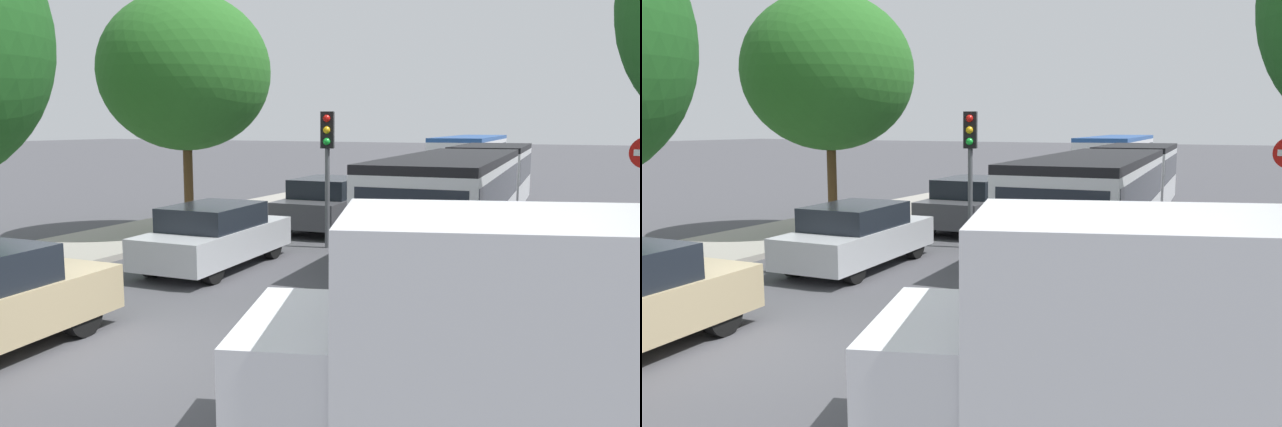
% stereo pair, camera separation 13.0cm
% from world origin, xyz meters
% --- Properties ---
extents(ground_plane, '(200.00, 200.00, 0.00)m').
position_xyz_m(ground_plane, '(0.00, 0.00, 0.00)').
color(ground_plane, '#47474C').
extents(kerb_strip_left, '(3.20, 37.94, 0.14)m').
position_xyz_m(kerb_strip_left, '(-5.90, 13.97, 0.07)').
color(kerb_strip_left, '#9E998E').
rests_on(kerb_strip_left, ground).
extents(articulated_bus, '(3.73, 15.94, 2.35)m').
position_xyz_m(articulated_bus, '(1.91, 12.38, 1.35)').
color(articulated_bus, silver).
rests_on(articulated_bus, ground).
extents(city_bus_rear, '(3.51, 11.66, 2.47)m').
position_xyz_m(city_bus_rear, '(-1.76, 27.94, 1.43)').
color(city_bus_rear, silver).
rests_on(city_bus_rear, ground).
extents(queued_car_silver, '(1.95, 4.09, 1.39)m').
position_xyz_m(queued_car_silver, '(-1.88, 4.85, 0.70)').
color(queued_car_silver, '#B7BABF').
rests_on(queued_car_silver, ground).
extents(queued_car_graphite, '(2.15, 4.50, 1.53)m').
position_xyz_m(queued_car_graphite, '(-1.90, 10.59, 0.77)').
color(queued_car_graphite, '#47474C').
rests_on(queued_car_graphite, ground).
extents(queued_car_green, '(2.01, 4.21, 1.43)m').
position_xyz_m(queued_car_green, '(-1.82, 16.33, 0.72)').
color(queued_car_green, '#236638').
rests_on(queued_car_green, ground).
extents(white_van, '(5.36, 3.46, 2.31)m').
position_xyz_m(white_van, '(5.55, -0.44, 1.24)').
color(white_van, silver).
rests_on(white_van, ground).
extents(traffic_light, '(0.38, 0.40, 3.40)m').
position_xyz_m(traffic_light, '(-0.67, 7.90, 2.50)').
color(traffic_light, '#56595E').
rests_on(traffic_light, ground).
extents(tree_left_mid, '(4.62, 4.62, 6.61)m').
position_xyz_m(tree_left_mid, '(-4.86, 7.72, 4.38)').
color(tree_left_mid, '#51381E').
rests_on(tree_left_mid, ground).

